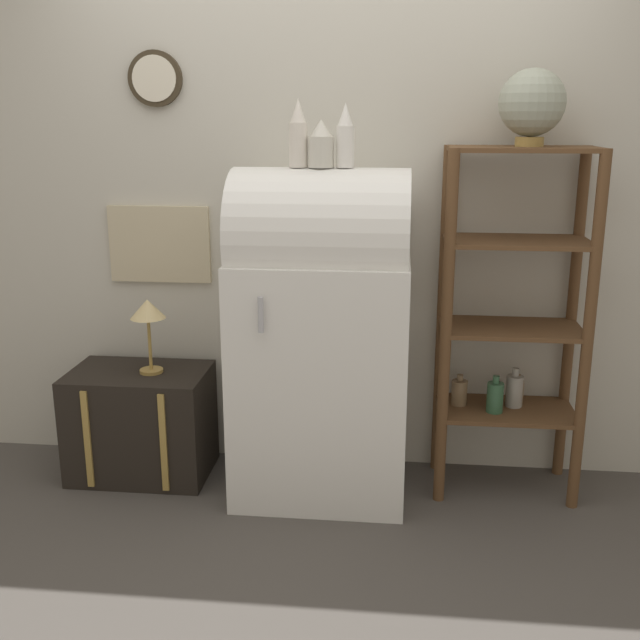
% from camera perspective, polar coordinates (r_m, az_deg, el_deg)
% --- Properties ---
extents(ground_plane, '(12.00, 12.00, 0.00)m').
position_cam_1_polar(ground_plane, '(3.45, -0.34, -14.41)').
color(ground_plane, '#4C4742').
extents(wall_back, '(7.00, 0.09, 2.70)m').
position_cam_1_polar(wall_back, '(3.58, 0.57, 9.56)').
color(wall_back, beige).
rests_on(wall_back, ground_plane).
extents(refrigerator, '(0.78, 0.65, 1.50)m').
position_cam_1_polar(refrigerator, '(3.37, 0.10, -0.90)').
color(refrigerator, white).
rests_on(refrigerator, ground_plane).
extents(suitcase_trunk, '(0.66, 0.44, 0.53)m').
position_cam_1_polar(suitcase_trunk, '(3.78, -13.47, -7.61)').
color(suitcase_trunk, black).
rests_on(suitcase_trunk, ground_plane).
extents(shelf_unit, '(0.65, 0.38, 1.58)m').
position_cam_1_polar(shelf_unit, '(3.46, 14.35, 0.58)').
color(shelf_unit, brown).
rests_on(shelf_unit, ground_plane).
extents(globe, '(0.28, 0.28, 0.32)m').
position_cam_1_polar(globe, '(3.36, 15.85, 15.58)').
color(globe, '#AD8942').
rests_on(globe, shelf_unit).
extents(vase_left, '(0.08, 0.08, 0.28)m').
position_cam_1_polar(vase_left, '(3.24, -1.67, 13.88)').
color(vase_left, silver).
rests_on(vase_left, refrigerator).
extents(vase_center, '(0.11, 0.11, 0.20)m').
position_cam_1_polar(vase_center, '(3.22, 0.12, 13.17)').
color(vase_center, beige).
rests_on(vase_center, refrigerator).
extents(vase_right, '(0.07, 0.07, 0.26)m').
position_cam_1_polar(vase_right, '(3.22, 1.94, 13.71)').
color(vase_right, white).
rests_on(vase_right, refrigerator).
extents(desk_lamp, '(0.17, 0.17, 0.36)m').
position_cam_1_polar(desk_lamp, '(3.58, -12.98, 0.44)').
color(desk_lamp, '#AD8942').
rests_on(desk_lamp, suitcase_trunk).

